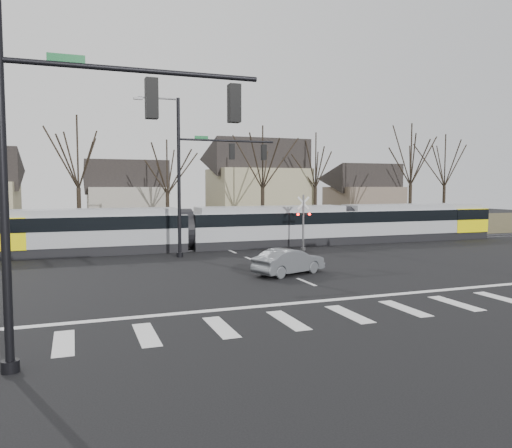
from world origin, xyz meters
name	(u,v)px	position (x,y,z in m)	size (l,w,h in m)	color
ground	(326,290)	(0.00, 0.00, 0.00)	(140.00, 140.00, 0.00)	black
grass_verge	(180,230)	(0.00, 32.00, 0.01)	(140.00, 28.00, 0.01)	#38331E
crosswalk	(377,311)	(0.00, -4.00, 0.01)	(27.00, 2.60, 0.01)	silver
stop_line	(347,299)	(0.00, -1.80, 0.01)	(28.00, 0.35, 0.01)	silver
lane_dashes	(224,248)	(0.00, 16.00, 0.01)	(0.18, 30.00, 0.01)	silver
rail_pair	(224,248)	(0.00, 15.80, 0.03)	(90.00, 1.52, 0.06)	#59595E
tram	(269,224)	(3.64, 16.00, 1.67)	(40.36, 3.00, 3.06)	gray
sedan	(289,261)	(0.09, 4.22, 0.68)	(4.37, 2.85, 1.36)	#56595E
signal_pole_near_left	(72,142)	(-10.41, -6.00, 5.70)	(9.28, 0.44, 10.20)	black
signal_pole_far	(203,169)	(-2.41, 12.50, 5.70)	(9.28, 0.44, 10.20)	black
rail_crossing_signal	(303,224)	(5.00, 12.79, 1.89)	(1.08, 0.36, 4.00)	#59595B
tree_row	(214,182)	(2.00, 26.00, 5.00)	(59.20, 7.20, 10.00)	black
house_b	(127,192)	(-5.00, 36.00, 3.97)	(8.64, 7.56, 7.65)	gray
house_c	(258,180)	(9.00, 33.00, 5.23)	(10.80, 8.64, 10.10)	gray
house_d	(364,191)	(24.00, 35.00, 3.97)	(8.64, 7.56, 7.65)	brown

